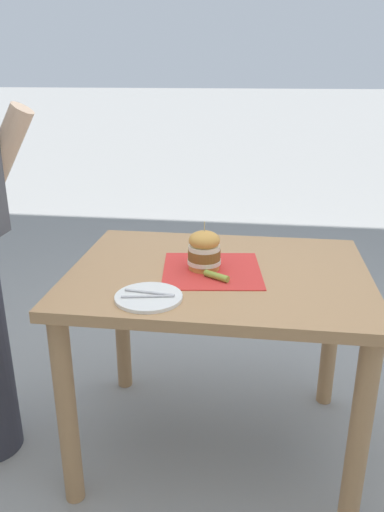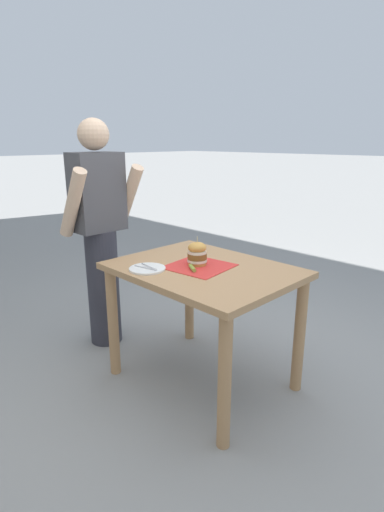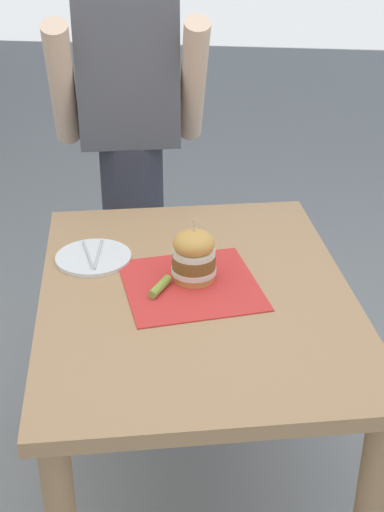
# 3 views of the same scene
# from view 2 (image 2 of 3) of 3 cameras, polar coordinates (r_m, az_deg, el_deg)

# --- Properties ---
(ground_plane) EXTENTS (80.00, 80.00, 0.00)m
(ground_plane) POSITION_cam_2_polar(r_m,az_deg,el_deg) (2.80, 1.52, -17.23)
(ground_plane) COLOR gray
(patio_table) EXTENTS (0.83, 1.10, 0.79)m
(patio_table) POSITION_cam_2_polar(r_m,az_deg,el_deg) (2.49, 1.63, -4.52)
(patio_table) COLOR tan
(patio_table) RESTS_ON ground
(serving_paper) EXTENTS (0.40, 0.40, 0.00)m
(serving_paper) POSITION_cam_2_polar(r_m,az_deg,el_deg) (2.46, 1.05, -1.48)
(serving_paper) COLOR red
(serving_paper) RESTS_ON patio_table
(sandwich) EXTENTS (0.12, 0.12, 0.18)m
(sandwich) POSITION_cam_2_polar(r_m,az_deg,el_deg) (2.46, 0.75, 0.36)
(sandwich) COLOR gold
(sandwich) RESTS_ON serving_paper
(pickle_spear) EXTENTS (0.07, 0.10, 0.02)m
(pickle_spear) POSITION_cam_2_polar(r_m,az_deg,el_deg) (2.38, -0.01, -1.71)
(pickle_spear) COLOR #8EA83D
(pickle_spear) RESTS_ON serving_paper
(side_plate_with_forks) EXTENTS (0.22, 0.22, 0.02)m
(side_plate_with_forks) POSITION_cam_2_polar(r_m,az_deg,el_deg) (2.41, -6.41, -1.81)
(side_plate_with_forks) COLOR white
(side_plate_with_forks) RESTS_ON patio_table
(diner_across_table) EXTENTS (0.55, 0.35, 1.69)m
(diner_across_table) POSITION_cam_2_polar(r_m,az_deg,el_deg) (3.03, -12.99, 3.33)
(diner_across_table) COLOR #33333D
(diner_across_table) RESTS_ON ground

